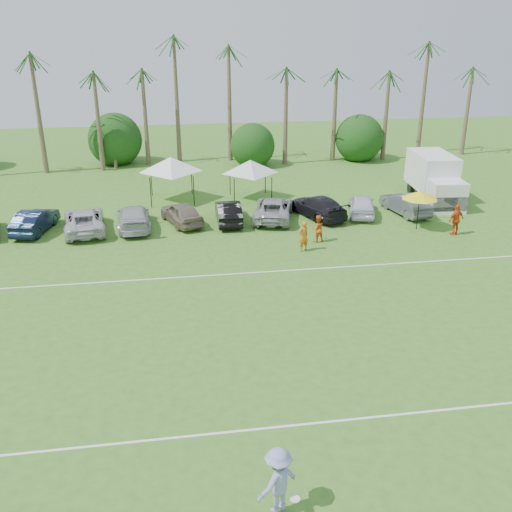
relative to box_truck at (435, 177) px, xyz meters
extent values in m
plane|color=#3E7122|center=(-17.15, -24.46, -1.74)|extent=(120.00, 120.00, 0.00)
cube|color=white|center=(-17.15, -22.46, -1.73)|extent=(80.00, 0.10, 0.01)
cube|color=white|center=(-17.15, -10.46, -1.73)|extent=(80.00, 0.10, 0.01)
cone|color=brown|center=(-29.15, 13.54, 3.26)|extent=(0.44, 0.44, 10.00)
cone|color=brown|center=(-25.15, 13.54, 3.76)|extent=(0.44, 0.44, 11.00)
cone|color=brown|center=(-21.15, 13.54, 2.26)|extent=(0.44, 0.44, 8.00)
cone|color=brown|center=(-17.15, 13.54, 2.76)|extent=(0.44, 0.44, 9.00)
cone|color=brown|center=(-13.15, 13.54, 3.26)|extent=(0.44, 0.44, 10.00)
cone|color=brown|center=(-9.15, 13.54, 3.76)|extent=(0.44, 0.44, 11.00)
cone|color=brown|center=(-4.15, 13.54, 2.26)|extent=(0.44, 0.44, 8.00)
cone|color=brown|center=(0.85, 13.54, 2.76)|extent=(0.44, 0.44, 9.00)
cone|color=brown|center=(5.85, 13.54, 3.26)|extent=(0.44, 0.44, 10.00)
cone|color=brown|center=(9.85, 13.54, 3.76)|extent=(0.44, 0.44, 11.00)
cylinder|color=brown|center=(-23.15, 14.54, -1.04)|extent=(0.30, 0.30, 1.40)
sphere|color=#123D11|center=(-23.15, 14.54, 0.06)|extent=(4.00, 4.00, 4.00)
cylinder|color=brown|center=(-11.15, 14.54, -1.04)|extent=(0.30, 0.30, 1.40)
sphere|color=#123D11|center=(-11.15, 14.54, 0.06)|extent=(4.00, 4.00, 4.00)
cylinder|color=brown|center=(-1.15, 14.54, -1.04)|extent=(0.30, 0.30, 1.40)
sphere|color=#123D11|center=(-1.15, 14.54, 0.06)|extent=(4.00, 4.00, 4.00)
imported|color=orange|center=(-11.36, -7.89, -0.86)|extent=(0.75, 0.65, 1.75)
imported|color=orange|center=(-10.23, -6.62, -0.93)|extent=(0.87, 0.73, 1.60)
imported|color=#D74A17|center=(-1.73, -6.75, -0.79)|extent=(1.20, 0.81, 1.89)
cube|color=white|center=(0.07, 0.79, 0.28)|extent=(2.84, 4.72, 2.46)
cube|color=white|center=(-0.20, -2.35, -0.70)|extent=(2.41, 1.96, 2.07)
cube|color=black|center=(-0.27, -3.08, -1.00)|extent=(2.28, 0.49, 0.98)
cube|color=#E5590C|center=(1.30, 0.68, -0.16)|extent=(0.15, 1.57, 0.89)
cylinder|color=black|center=(-1.17, -2.07, -1.29)|extent=(0.37, 0.91, 0.89)
cylinder|color=black|center=(0.79, -2.24, -1.29)|extent=(0.37, 0.91, 0.89)
cylinder|color=black|center=(-0.81, 2.05, -1.29)|extent=(0.37, 0.91, 0.89)
cylinder|color=black|center=(1.15, 1.88, -1.29)|extent=(0.37, 0.91, 0.89)
cylinder|color=black|center=(-19.89, 1.55, -0.69)|extent=(0.06, 0.06, 2.10)
cylinder|color=black|center=(-16.94, 1.55, -0.69)|extent=(0.06, 0.06, 2.10)
cylinder|color=black|center=(-19.89, 4.50, -0.69)|extent=(0.06, 0.06, 2.10)
cylinder|color=black|center=(-16.94, 4.50, -0.69)|extent=(0.06, 0.06, 2.10)
pyramid|color=white|center=(-18.42, 3.03, 1.41)|extent=(4.53, 4.53, 1.05)
cylinder|color=black|center=(-14.16, 1.21, -0.79)|extent=(0.06, 0.06, 1.90)
cylinder|color=black|center=(-11.51, 1.21, -0.79)|extent=(0.06, 0.06, 1.90)
cylinder|color=black|center=(-14.16, 3.86, -0.79)|extent=(0.06, 0.06, 1.90)
cylinder|color=black|center=(-11.51, 3.86, -0.79)|extent=(0.06, 0.06, 1.90)
pyramid|color=silver|center=(-12.84, 2.53, 1.11)|extent=(4.10, 4.10, 0.95)
cylinder|color=black|center=(-3.60, -5.48, -0.63)|extent=(0.05, 0.05, 2.20)
cone|color=yellow|center=(-3.60, -5.48, 0.47)|extent=(2.20, 2.20, 0.50)
imported|color=#8F93CB|center=(-16.24, -25.69, -0.76)|extent=(1.46, 1.27, 1.96)
cylinder|color=white|center=(-15.83, -25.95, -1.18)|extent=(0.27, 0.27, 0.03)
imported|color=#0E1B32|center=(-26.82, -2.30, -1.03)|extent=(2.35, 4.48, 1.41)
imported|color=silver|center=(-23.85, -2.71, -1.03)|extent=(3.00, 5.33, 1.41)
imported|color=#B8B8BE|center=(-20.89, -2.54, -1.03)|extent=(2.29, 4.96, 1.41)
imported|color=gray|center=(-17.93, -2.22, -1.03)|extent=(2.95, 4.44, 1.41)
imported|color=black|center=(-14.97, -2.37, -1.03)|extent=(1.58, 4.30, 1.41)
imported|color=#AAAAAB|center=(-12.01, -2.16, -1.03)|extent=(3.52, 5.48, 1.41)
imported|color=black|center=(-9.05, -2.17, -1.03)|extent=(3.42, 5.22, 1.41)
imported|color=white|center=(-6.08, -2.26, -1.03)|extent=(2.72, 4.42, 1.41)
imported|color=slate|center=(-3.12, -2.43, -1.03)|extent=(2.25, 4.47, 1.41)
camera|label=1|loc=(-18.55, -36.85, 10.26)|focal=40.00mm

